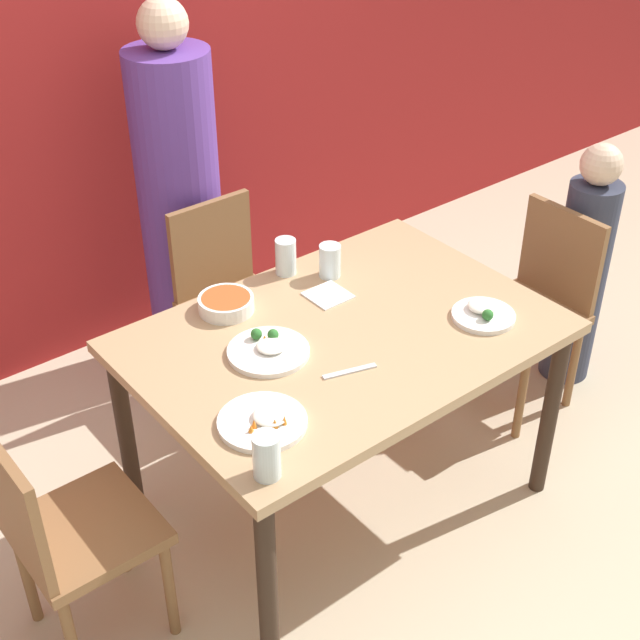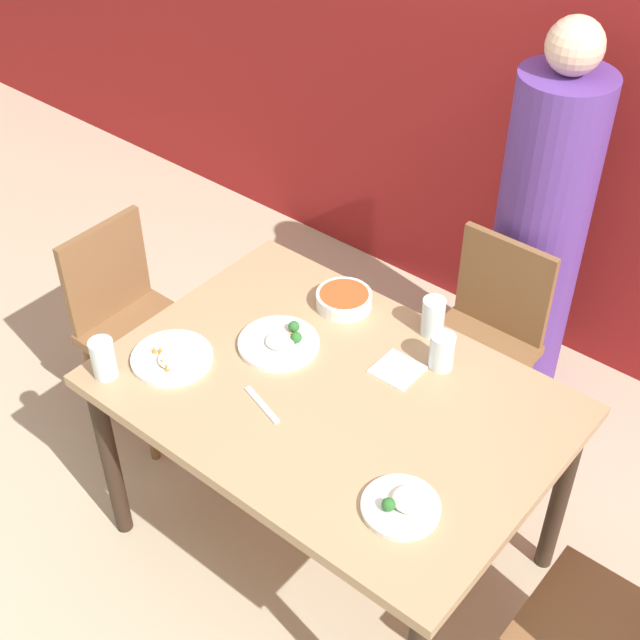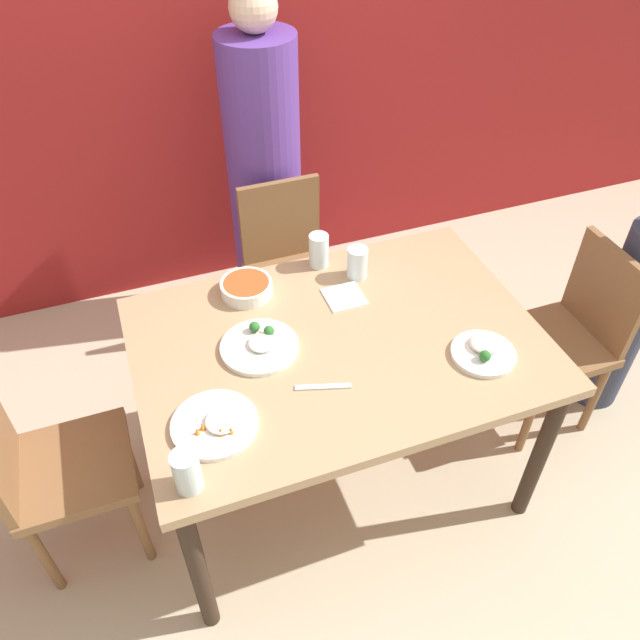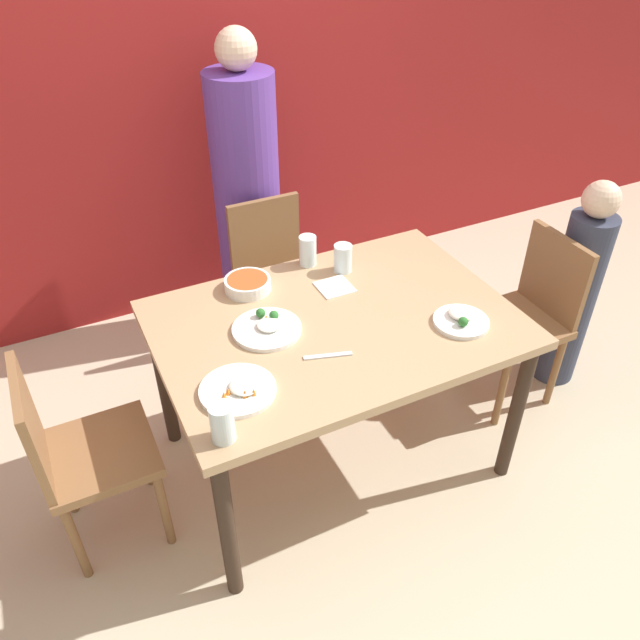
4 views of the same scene
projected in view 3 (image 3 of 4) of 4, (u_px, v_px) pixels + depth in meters
ground_plane at (335, 470)px, 2.67m from camera, size 10.00×10.00×0.00m
wall_back at (217, 26)px, 2.84m from camera, size 10.00×0.06×2.70m
dining_table at (339, 357)px, 2.20m from camera, size 1.39×0.97×0.78m
chair_adult_spot at (289, 267)px, 2.93m from camera, size 0.40×0.40×0.87m
chair_child_spot at (568, 333)px, 2.60m from camera, size 0.40×0.40×0.87m
chair_empty_left at (50, 467)px, 2.12m from camera, size 0.40×0.40×0.87m
person_adult at (265, 181)px, 2.99m from camera, size 0.35×0.35×1.63m
person_child at (627, 311)px, 2.65m from camera, size 0.22×0.22×1.10m
bowl_curry at (246, 288)px, 2.31m from camera, size 0.19×0.19×0.05m
plate_rice_adult at (484, 351)px, 2.09m from camera, size 0.22×0.22×0.06m
plate_rice_child at (260, 345)px, 2.11m from camera, size 0.27×0.27×0.06m
plate_noodles at (216, 424)px, 1.87m from camera, size 0.26×0.26×0.05m
glass_water_tall at (357, 263)px, 2.37m from camera, size 0.08×0.08×0.13m
glass_water_short at (187, 471)px, 1.68m from camera, size 0.08×0.08×0.14m
glass_water_center at (319, 250)px, 2.42m from camera, size 0.08×0.08×0.14m
napkin_folded at (344, 297)px, 2.31m from camera, size 0.14×0.14×0.01m
fork_steel at (323, 387)px, 1.99m from camera, size 0.18×0.07×0.01m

